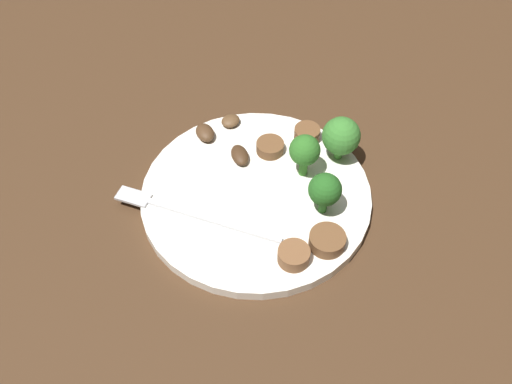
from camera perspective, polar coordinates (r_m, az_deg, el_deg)
The scene contains 13 objects.
ground_plane at distance 0.61m, azimuth -0.00°, elevation -0.71°, with size 1.40×1.40×0.00m, color #422B19.
plate at distance 0.61m, azimuth -0.00°, elevation -0.36°, with size 0.24×0.24×0.01m, color white.
fork at distance 0.59m, azimuth -7.09°, elevation -1.98°, with size 0.18×0.02×0.00m.
broccoli_floret_0 at distance 0.60m, azimuth 4.84°, elevation 4.06°, with size 0.03×0.03×0.05m.
broccoli_floret_1 at distance 0.62m, azimuth 8.43°, elevation 5.48°, with size 0.04×0.04×0.05m.
broccoli_floret_2 at distance 0.57m, azimuth 6.86°, elevation 0.23°, with size 0.03×0.03×0.05m.
sausage_slice_0 at distance 0.64m, azimuth 1.40°, elevation 4.47°, with size 0.03×0.03×0.01m, color brown.
sausage_slice_1 at distance 0.55m, azimuth 3.76°, elevation -6.29°, with size 0.03×0.03×0.01m, color brown.
sausage_slice_2 at distance 0.65m, azimuth 5.07°, elevation 5.75°, with size 0.03×0.03×0.02m, color brown.
sausage_slice_3 at distance 0.56m, azimuth 7.07°, elevation -4.80°, with size 0.04×0.04×0.01m, color brown.
mushroom_0 at distance 0.67m, azimuth -2.53°, elevation 7.06°, with size 0.02×0.02×0.01m, color brown.
mushroom_1 at distance 0.65m, azimuth -5.07°, elevation 5.88°, with size 0.03×0.02×0.01m, color #4C331E.
mushroom_2 at distance 0.63m, azimuth -1.62°, elevation 3.68°, with size 0.03×0.02×0.01m, color #422B19.
Camera 1 is at (-0.13, 0.36, 0.48)m, focal length 40.38 mm.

